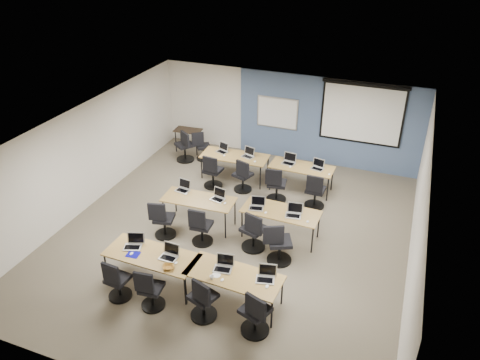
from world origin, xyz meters
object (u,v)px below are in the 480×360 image
at_px(task_chair_7, 278,246).
at_px(task_chair_9, 243,178).
at_px(training_table_back_right, 302,168).
at_px(laptop_8, 223,150).
at_px(projector_screen, 362,110).
at_px(training_table_back_left, 235,157).
at_px(training_table_mid_right, 281,213).
at_px(laptop_7, 294,213).
at_px(laptop_0, 134,244).
at_px(laptop_11, 318,166).
at_px(training_table_mid_left, 199,201).
at_px(laptop_5, 218,197).
at_px(laptop_9, 248,154).
at_px(task_chair_1, 150,292).
at_px(task_chair_11, 315,194).
at_px(task_chair_10, 276,187).
at_px(task_chair_8, 212,174).
at_px(training_table_front_right, 234,277).
at_px(task_chair_0, 117,283).
at_px(laptop_2, 224,265).
at_px(task_chair_2, 203,302).
at_px(utility_table, 188,133).
at_px(laptop_10, 289,161).
at_px(task_chair_4, 163,222).
at_px(whiteboard, 277,113).
at_px(laptop_1, 170,254).
at_px(training_table_front_left, 152,256).
at_px(task_chair_3, 255,316).
at_px(spare_chair_a, 202,148).
at_px(task_chair_5, 201,229).
at_px(laptop_3, 266,276).
at_px(laptop_6, 257,205).
at_px(task_chair_6, 253,234).

bearing_deg(task_chair_7, task_chair_9, 100.08).
relative_size(training_table_back_right, laptop_8, 5.27).
relative_size(projector_screen, training_table_back_left, 1.26).
relative_size(training_table_mid_right, laptop_7, 5.07).
relative_size(laptop_0, laptop_11, 1.08).
xyz_separation_m(training_table_mid_left, laptop_5, (0.44, 0.17, 0.11)).
bearing_deg(laptop_9, task_chair_7, -43.17).
bearing_deg(laptop_5, task_chair_7, -14.90).
xyz_separation_m(laptop_5, laptop_8, (-0.93, 2.44, -0.00)).
height_order(task_chair_1, task_chair_11, task_chair_11).
bearing_deg(laptop_8, task_chair_10, -5.35).
bearing_deg(task_chair_8, training_table_front_right, -55.37).
xyz_separation_m(training_table_back_right, task_chair_0, (-2.29, -5.45, -0.29)).
bearing_deg(laptop_2, training_table_front_right, -33.39).
bearing_deg(task_chair_2, laptop_5, 126.97).
distance_m(task_chair_0, utility_table, 6.80).
relative_size(task_chair_7, laptop_10, 2.88).
height_order(projector_screen, task_chair_4, projector_screen).
bearing_deg(task_chair_1, whiteboard, 81.30).
relative_size(whiteboard, laptop_1, 3.67).
relative_size(training_table_front_left, task_chair_1, 2.01).
bearing_deg(task_chair_11, laptop_5, -139.94).
distance_m(task_chair_3, spare_chair_a, 7.19).
distance_m(laptop_10, utility_table, 3.77).
bearing_deg(training_table_mid_right, laptop_7, -7.33).
distance_m(training_table_front_left, task_chair_5, 1.62).
relative_size(laptop_3, laptop_6, 1.03).
bearing_deg(laptop_1, task_chair_7, 42.00).
relative_size(laptop_3, laptop_5, 1.05).
distance_m(laptop_3, task_chair_4, 3.30).
bearing_deg(training_table_back_left, utility_table, 147.74).
height_order(task_chair_2, laptop_7, laptop_7).
height_order(laptop_6, laptop_10, laptop_10).
relative_size(laptop_7, laptop_10, 1.00).
height_order(laptop_0, laptop_2, laptop_0).
relative_size(training_table_back_left, task_chair_9, 1.93).
bearing_deg(training_table_mid_right, task_chair_10, 112.58).
bearing_deg(laptop_10, training_table_back_right, -6.44).
height_order(projector_screen, laptop_3, projector_screen).
bearing_deg(task_chair_10, task_chair_1, -112.37).
height_order(training_table_back_right, task_chair_11, task_chair_11).
bearing_deg(laptop_1, task_chair_8, 104.73).
distance_m(task_chair_3, laptop_11, 5.39).
bearing_deg(laptop_2, task_chair_0, -167.39).
height_order(laptop_1, task_chair_4, laptop_1).
xyz_separation_m(laptop_3, task_chair_6, (-0.84, 1.65, -0.37)).
height_order(laptop_0, laptop_3, laptop_0).
bearing_deg(task_chair_5, task_chair_11, 45.68).
distance_m(task_chair_7, laptop_11, 3.30).
distance_m(laptop_0, laptop_3, 2.85).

